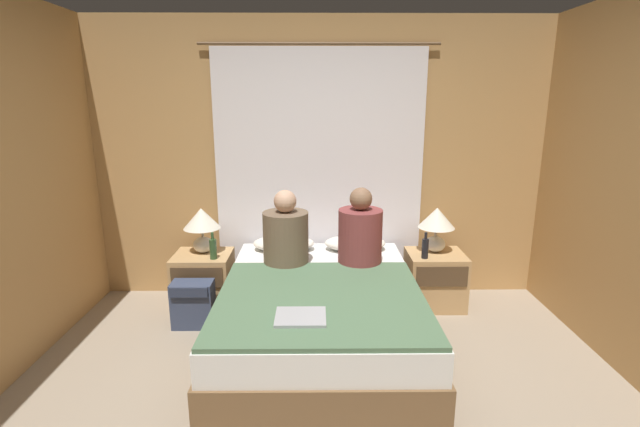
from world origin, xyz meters
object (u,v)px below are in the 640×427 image
nightstand_right (435,279)px  pillow_left (284,243)px  person_right_in_bed (360,234)px  beer_bottle_on_right_stand (425,248)px  lamp_right (436,223)px  backpack_on_floor (193,301)px  person_left_in_bed (286,235)px  pillow_right (355,243)px  beer_bottle_on_left_stand (213,248)px  bed (320,316)px  lamp_left (202,223)px  nightstand_left (204,280)px  laptop_on_bed (301,317)px

nightstand_right → pillow_left: 1.38m
person_right_in_bed → beer_bottle_on_right_stand: bearing=20.0°
lamp_right → backpack_on_floor: size_ratio=1.05×
person_left_in_bed → beer_bottle_on_right_stand: (1.16, 0.21, -0.18)m
pillow_right → backpack_on_floor: 1.45m
pillow_left → beer_bottle_on_left_stand: (-0.58, -0.16, 0.01)m
bed → person_right_in_bed: size_ratio=3.08×
beer_bottle_on_left_stand → nightstand_right: bearing=3.4°
beer_bottle_on_right_stand → beer_bottle_on_left_stand: bearing=180.0°
bed → lamp_left: 1.38m
nightstand_right → lamp_left: (-2.05, 0.06, 0.51)m
nightstand_left → beer_bottle_on_left_stand: beer_bottle_on_left_stand is taller
pillow_left → beer_bottle_on_left_stand: size_ratio=2.29×
nightstand_right → lamp_right: 0.51m
bed → beer_bottle_on_right_stand: beer_bottle_on_right_stand is taller
lamp_right → person_right_in_bed: 0.80m
person_right_in_bed → laptop_on_bed: person_right_in_bed is taller
bed → beer_bottle_on_left_stand: (-0.90, 0.61, 0.33)m
nightstand_left → lamp_right: lamp_right is taller
lamp_left → beer_bottle_on_left_stand: bearing=-54.3°
lamp_right → person_left_in_bed: (-1.29, -0.38, 0.00)m
person_left_in_bed → backpack_on_floor: bearing=-176.1°
nightstand_right → lamp_right: size_ratio=1.23×
nightstand_left → nightstand_right: bearing=0.0°
beer_bottle_on_right_stand → backpack_on_floor: beer_bottle_on_right_stand is taller
backpack_on_floor → beer_bottle_on_left_stand: bearing=64.1°
nightstand_left → nightstand_right: (2.05, 0.00, 0.00)m
nightstand_right → beer_bottle_on_left_stand: (-1.92, -0.11, 0.33)m
pillow_right → beer_bottle_on_right_stand: 0.60m
lamp_left → beer_bottle_on_left_stand: size_ratio=1.71×
pillow_right → laptop_on_bed: pillow_right is taller
bed → nightstand_left: size_ratio=3.94×
beer_bottle_on_right_stand → laptop_on_bed: bearing=-130.3°
pillow_left → person_right_in_bed: 0.76m
beer_bottle_on_right_stand → person_right_in_bed: bearing=-160.0°
bed → laptop_on_bed: (-0.12, -0.59, 0.30)m
lamp_left → beer_bottle_on_left_stand: (0.13, -0.17, -0.17)m
nightstand_left → laptop_on_bed: size_ratio=1.63×
lamp_right → laptop_on_bed: lamp_right is taller
lamp_right → beer_bottle_on_left_stand: 1.94m
backpack_on_floor → nightstand_right: bearing=10.3°
beer_bottle_on_right_stand → laptop_on_bed: beer_bottle_on_right_stand is taller
nightstand_left → lamp_right: 2.11m
pillow_right → backpack_on_floor: pillow_right is taller
backpack_on_floor → person_left_in_bed: bearing=3.9°
lamp_right → pillow_right: lamp_right is taller
beer_bottle_on_left_stand → beer_bottle_on_right_stand: 1.79m
pillow_right → backpack_on_floor: size_ratio=1.41×
pillow_left → person_right_in_bed: bearing=-30.3°
pillow_left → beer_bottle_on_right_stand: beer_bottle_on_right_stand is taller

